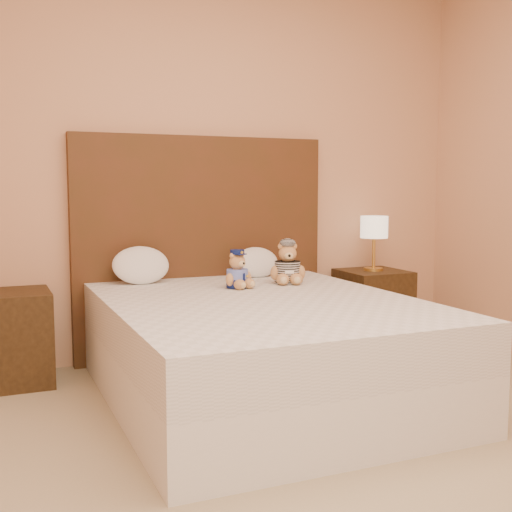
{
  "coord_description": "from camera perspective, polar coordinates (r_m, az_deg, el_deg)",
  "views": [
    {
      "loc": [
        -1.37,
        -1.95,
        1.15
      ],
      "look_at": [
        0.08,
        1.45,
        0.76
      ],
      "focal_mm": 45.0,
      "sensor_mm": 36.0,
      "label": 1
    }
  ],
  "objects": [
    {
      "name": "lamp",
      "position": [
        4.75,
        10.46,
        2.3
      ],
      "size": [
        0.2,
        0.2,
        0.4
      ],
      "color": "gold",
      "rests_on": "nightstand_right"
    },
    {
      "name": "ground",
      "position": [
        2.65,
        11.48,
        -19.79
      ],
      "size": [
        4.0,
        4.5,
        0.0
      ],
      "primitive_type": "cube",
      "color": "tan",
      "rests_on": "ground"
    },
    {
      "name": "nightstand_right",
      "position": [
        4.82,
        10.33,
        -4.52
      ],
      "size": [
        0.45,
        0.45,
        0.55
      ],
      "primitive_type": "cube",
      "color": "#3C2813",
      "rests_on": "ground"
    },
    {
      "name": "pillow_left",
      "position": [
        4.11,
        -10.2,
        -0.65
      ],
      "size": [
        0.36,
        0.23,
        0.26
      ],
      "primitive_type": "ellipsoid",
      "color": "white",
      "rests_on": "bed"
    },
    {
      "name": "teddy_police",
      "position": [
        3.86,
        -1.67,
        -1.18
      ],
      "size": [
        0.25,
        0.24,
        0.23
      ],
      "primitive_type": null,
      "rotation": [
        0.0,
        0.0,
        0.33
      ],
      "color": "#A87341",
      "rests_on": "bed"
    },
    {
      "name": "bed",
      "position": [
        3.55,
        0.42,
        -8.23
      ],
      "size": [
        1.6,
        2.0,
        0.55
      ],
      "color": "white",
      "rests_on": "ground"
    },
    {
      "name": "pillow_right",
      "position": [
        4.36,
        0.07,
        -0.42
      ],
      "size": [
        0.31,
        0.2,
        0.22
      ],
      "primitive_type": "ellipsoid",
      "color": "white",
      "rests_on": "bed"
    },
    {
      "name": "teddy_prisoner",
      "position": [
        4.06,
        2.82,
        -0.61
      ],
      "size": [
        0.29,
        0.28,
        0.26
      ],
      "primitive_type": null,
      "rotation": [
        0.0,
        0.0,
        -0.28
      ],
      "color": "#A87341",
      "rests_on": "bed"
    },
    {
      "name": "room_walls",
      "position": [
        2.85,
        6.76,
        19.34
      ],
      "size": [
        4.04,
        4.52,
        2.72
      ],
      "color": "tan",
      "rests_on": "ground"
    },
    {
      "name": "nightstand_left",
      "position": [
        4.05,
        -20.94,
        -6.84
      ],
      "size": [
        0.45,
        0.45,
        0.55
      ],
      "primitive_type": "cube",
      "color": "#3C2813",
      "rests_on": "ground"
    },
    {
      "name": "headboard",
      "position": [
        4.4,
        -4.82,
        0.8
      ],
      "size": [
        1.75,
        0.08,
        1.5
      ],
      "primitive_type": "cube",
      "color": "#4D2817",
      "rests_on": "ground"
    }
  ]
}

